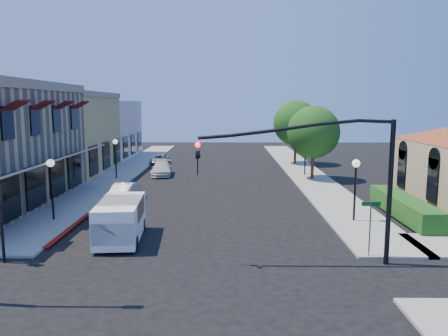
{
  "coord_description": "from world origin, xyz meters",
  "views": [
    {
      "loc": [
        1.42,
        -15.98,
        6.6
      ],
      "look_at": [
        1.15,
        11.3,
        2.6
      ],
      "focal_mm": 35.0,
      "sensor_mm": 36.0,
      "label": 1
    }
  ],
  "objects_px": {
    "lamppost_right_far": "(305,147)",
    "street_tree_b": "(296,123)",
    "parked_car_a": "(118,210)",
    "parked_car_b": "(123,193)",
    "parked_car_d": "(160,160)",
    "street_tree_a": "(313,132)",
    "lamppost_left_near": "(51,174)",
    "street_name_sign": "(370,220)",
    "parked_car_c": "(162,169)",
    "signal_mast_arm": "(338,167)",
    "white_van": "(120,218)",
    "lamppost_left_far": "(115,149)",
    "lamppost_right_near": "(356,174)"
  },
  "relations": [
    {
      "from": "white_van",
      "to": "parked_car_a",
      "type": "relative_size",
      "value": 1.17
    },
    {
      "from": "lamppost_left_far",
      "to": "parked_car_c",
      "type": "xyz_separation_m",
      "value": [
        3.7,
        2.19,
        -2.1
      ]
    },
    {
      "from": "lamppost_right_far",
      "to": "white_van",
      "type": "height_order",
      "value": "lamppost_right_far"
    },
    {
      "from": "parked_car_a",
      "to": "parked_car_b",
      "type": "bearing_deg",
      "value": 92.53
    },
    {
      "from": "street_name_sign",
      "to": "lamppost_right_far",
      "type": "relative_size",
      "value": 0.7
    },
    {
      "from": "parked_car_a",
      "to": "lamppost_right_near",
      "type": "bearing_deg",
      "value": -7.89
    },
    {
      "from": "street_tree_b",
      "to": "parked_car_d",
      "type": "bearing_deg",
      "value": -179.25
    },
    {
      "from": "lamppost_right_near",
      "to": "parked_car_a",
      "type": "height_order",
      "value": "lamppost_right_near"
    },
    {
      "from": "parked_car_c",
      "to": "street_name_sign",
      "type": "bearing_deg",
      "value": -65.86
    },
    {
      "from": "signal_mast_arm",
      "to": "white_van",
      "type": "height_order",
      "value": "signal_mast_arm"
    },
    {
      "from": "street_tree_b",
      "to": "street_name_sign",
      "type": "relative_size",
      "value": 2.81
    },
    {
      "from": "signal_mast_arm",
      "to": "parked_car_c",
      "type": "distance_m",
      "value": 25.31
    },
    {
      "from": "street_name_sign",
      "to": "lamppost_left_far",
      "type": "height_order",
      "value": "lamppost_left_far"
    },
    {
      "from": "lamppost_right_far",
      "to": "street_tree_b",
      "type": "bearing_deg",
      "value": 87.85
    },
    {
      "from": "lamppost_left_far",
      "to": "signal_mast_arm",
      "type": "bearing_deg",
      "value": -55.0
    },
    {
      "from": "street_name_sign",
      "to": "parked_car_c",
      "type": "xyz_separation_m",
      "value": [
        -12.3,
        21.99,
        -1.06
      ]
    },
    {
      "from": "signal_mast_arm",
      "to": "parked_car_d",
      "type": "distance_m",
      "value": 32.81
    },
    {
      "from": "lamppost_right_near",
      "to": "parked_car_a",
      "type": "relative_size",
      "value": 0.91
    },
    {
      "from": "parked_car_d",
      "to": "signal_mast_arm",
      "type": "bearing_deg",
      "value": -65.21
    },
    {
      "from": "signal_mast_arm",
      "to": "parked_car_a",
      "type": "bearing_deg",
      "value": 148.55
    },
    {
      "from": "lamppost_left_far",
      "to": "street_name_sign",
      "type": "bearing_deg",
      "value": -51.06
    },
    {
      "from": "street_tree_a",
      "to": "street_tree_b",
      "type": "distance_m",
      "value": 10.01
    },
    {
      "from": "street_name_sign",
      "to": "lamppost_right_near",
      "type": "height_order",
      "value": "lamppost_right_near"
    },
    {
      "from": "street_tree_b",
      "to": "parked_car_b",
      "type": "relative_size",
      "value": 1.82
    },
    {
      "from": "lamppost_right_near",
      "to": "parked_car_b",
      "type": "relative_size",
      "value": 0.93
    },
    {
      "from": "lamppost_left_near",
      "to": "parked_car_c",
      "type": "xyz_separation_m",
      "value": [
        3.7,
        16.19,
        -2.1
      ]
    },
    {
      "from": "lamppost_right_far",
      "to": "parked_car_c",
      "type": "bearing_deg",
      "value": 179.19
    },
    {
      "from": "signal_mast_arm",
      "to": "lamppost_right_far",
      "type": "height_order",
      "value": "signal_mast_arm"
    },
    {
      "from": "parked_car_c",
      "to": "parked_car_d",
      "type": "height_order",
      "value": "parked_car_c"
    },
    {
      "from": "street_name_sign",
      "to": "lamppost_right_far",
      "type": "bearing_deg",
      "value": 87.37
    },
    {
      "from": "lamppost_right_near",
      "to": "parked_car_d",
      "type": "distance_m",
      "value": 28.06
    },
    {
      "from": "lamppost_left_far",
      "to": "lamppost_right_near",
      "type": "bearing_deg",
      "value": -39.47
    },
    {
      "from": "parked_car_b",
      "to": "white_van",
      "type": "bearing_deg",
      "value": -70.32
    },
    {
      "from": "street_tree_b",
      "to": "lamppost_right_far",
      "type": "xyz_separation_m",
      "value": [
        -0.3,
        -8.0,
        -1.81
      ]
    },
    {
      "from": "street_name_sign",
      "to": "lamppost_left_near",
      "type": "bearing_deg",
      "value": 160.07
    },
    {
      "from": "lamppost_left_near",
      "to": "lamppost_right_near",
      "type": "distance_m",
      "value": 17.0
    },
    {
      "from": "street_tree_a",
      "to": "street_name_sign",
      "type": "xyz_separation_m",
      "value": [
        -1.3,
        -19.8,
        -2.5
      ]
    },
    {
      "from": "street_tree_a",
      "to": "white_van",
      "type": "height_order",
      "value": "street_tree_a"
    },
    {
      "from": "street_tree_b",
      "to": "lamppost_right_near",
      "type": "distance_m",
      "value": 24.07
    },
    {
      "from": "street_tree_a",
      "to": "lamppost_left_near",
      "type": "relative_size",
      "value": 1.82
    },
    {
      "from": "street_tree_a",
      "to": "parked_car_b",
      "type": "distance_m",
      "value": 17.44
    },
    {
      "from": "street_name_sign",
      "to": "parked_car_c",
      "type": "distance_m",
      "value": 25.22
    },
    {
      "from": "street_tree_a",
      "to": "parked_car_b",
      "type": "relative_size",
      "value": 1.68
    },
    {
      "from": "street_tree_b",
      "to": "lamppost_left_far",
      "type": "relative_size",
      "value": 1.97
    },
    {
      "from": "lamppost_left_far",
      "to": "lamppost_left_near",
      "type": "bearing_deg",
      "value": -90.0
    },
    {
      "from": "lamppost_right_far",
      "to": "parked_car_d",
      "type": "bearing_deg",
      "value": 152.04
    },
    {
      "from": "street_tree_b",
      "to": "signal_mast_arm",
      "type": "relative_size",
      "value": 0.88
    },
    {
      "from": "parked_car_b",
      "to": "parked_car_d",
      "type": "relative_size",
      "value": 1.02
    },
    {
      "from": "lamppost_right_near",
      "to": "parked_car_b",
      "type": "xyz_separation_m",
      "value": [
        -14.21,
        5.0,
        -2.1
      ]
    },
    {
      "from": "lamppost_left_near",
      "to": "parked_car_c",
      "type": "bearing_deg",
      "value": 77.13
    }
  ]
}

